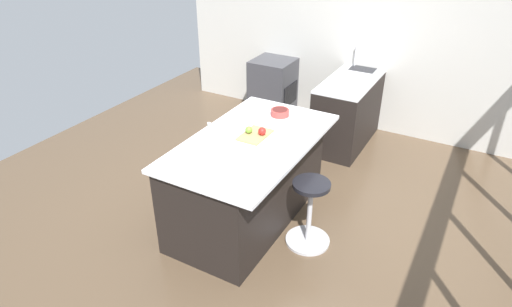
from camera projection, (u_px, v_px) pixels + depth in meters
name	position (u px, v px, depth m)	size (l,w,h in m)	color
ground_plane	(273.00, 218.00, 4.78)	(7.38, 7.38, 0.00)	brown
interior_partition_left	(365.00, 33.00, 6.18)	(0.12, 5.67, 2.76)	beige
sink_cabinet	(355.00, 103.00, 6.33)	(1.95, 0.60, 1.20)	black
oven_range	(273.00, 88.00, 6.90)	(0.60, 0.61, 0.89)	#38383D
kitchen_island	(248.00, 179.00, 4.58)	(1.91, 1.10, 0.95)	black
stool_by_window	(309.00, 215.00, 4.29)	(0.44, 0.44, 0.70)	#B7B7BC
cutting_board	(255.00, 135.00, 4.39)	(0.36, 0.24, 0.02)	tan
apple_green	(249.00, 130.00, 4.39)	(0.07, 0.07, 0.07)	#609E2D
apple_red	(262.00, 131.00, 4.36)	(0.08, 0.08, 0.08)	red
water_bottle	(210.00, 142.00, 4.03)	(0.06, 0.06, 0.31)	silver
fruit_bowl	(280.00, 112.00, 4.80)	(0.20, 0.20, 0.07)	#993833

